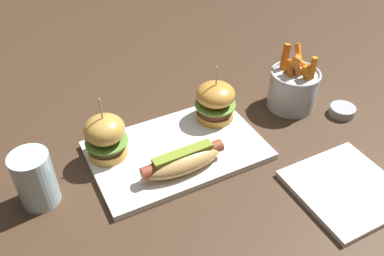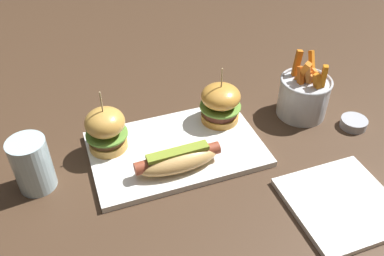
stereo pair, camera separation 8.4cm
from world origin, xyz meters
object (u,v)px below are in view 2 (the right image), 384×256
at_px(water_glass, 32,164).
at_px(platter_main, 176,149).
at_px(fries_bucket, 304,95).
at_px(side_plate, 342,204).
at_px(slider_right, 220,103).
at_px(slider_left, 106,129).
at_px(hot_dog, 178,159).
at_px(sauce_ramekin, 354,123).

bearing_deg(water_glass, platter_main, -0.01).
distance_m(fries_bucket, water_glass, 0.59).
distance_m(platter_main, fries_bucket, 0.32).
relative_size(fries_bucket, side_plate, 0.78).
distance_m(slider_right, side_plate, 0.32).
xyz_separation_m(slider_left, slider_right, (0.25, 0.01, -0.00)).
xyz_separation_m(fries_bucket, water_glass, (-0.59, -0.03, 0.00)).
bearing_deg(water_glass, hot_dog, -13.15).
bearing_deg(platter_main, hot_dog, -104.52).
relative_size(hot_dog, sauce_ramekin, 2.93).
distance_m(platter_main, side_plate, 0.34).
distance_m(slider_right, water_glass, 0.40).
relative_size(platter_main, side_plate, 1.87).
xyz_separation_m(hot_dog, sauce_ramekin, (0.42, 0.00, -0.03)).
bearing_deg(slider_right, side_plate, -68.64).
bearing_deg(side_plate, platter_main, 134.42).
bearing_deg(fries_bucket, hot_dog, -165.01).
xyz_separation_m(hot_dog, slider_left, (-0.12, 0.11, 0.02)).
xyz_separation_m(slider_left, side_plate, (0.37, -0.29, -0.05)).
height_order(fries_bucket, sauce_ramekin, fries_bucket).
bearing_deg(fries_bucket, slider_right, 172.21).
bearing_deg(water_glass, side_plate, -25.17).
xyz_separation_m(side_plate, water_glass, (-0.52, 0.24, 0.05)).
height_order(slider_right, fries_bucket, fries_bucket).
distance_m(slider_right, sauce_ramekin, 0.30).
bearing_deg(sauce_ramekin, water_glass, 175.22).
relative_size(slider_right, sauce_ramekin, 2.26).
xyz_separation_m(hot_dog, side_plate, (0.25, -0.18, -0.03)).
bearing_deg(water_glass, sauce_ramekin, -4.78).
relative_size(hot_dog, water_glass, 1.57).
relative_size(hot_dog, slider_right, 1.30).
relative_size(platter_main, hot_dog, 2.05).
distance_m(hot_dog, water_glass, 0.27).
bearing_deg(water_glass, fries_bucket, 2.67).
distance_m(fries_bucket, side_plate, 0.28).
height_order(platter_main, slider_right, slider_right).
bearing_deg(slider_right, sauce_ramekin, -21.64).
xyz_separation_m(sauce_ramekin, water_glass, (-0.68, 0.06, 0.04)).
xyz_separation_m(platter_main, slider_left, (-0.13, 0.05, 0.05)).
relative_size(platter_main, slider_left, 2.57).
xyz_separation_m(slider_right, water_glass, (-0.40, -0.05, -0.00)).
height_order(side_plate, water_glass, water_glass).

